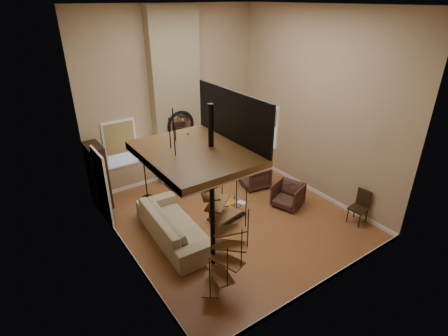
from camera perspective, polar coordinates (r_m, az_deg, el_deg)
ground at (r=10.08m, az=1.30°, el=-8.01°), size 6.00×6.50×0.01m
back_wall at (r=11.50m, az=-8.25°, el=11.27°), size 6.00×0.02×5.50m
front_wall at (r=6.70m, az=18.04°, el=-0.99°), size 6.00×0.02×5.50m
left_wall at (r=7.58m, az=-17.21°, el=2.36°), size 0.02×6.50×5.50m
right_wall at (r=10.80m, az=14.68°, el=9.70°), size 0.02×6.50×5.50m
ceiling at (r=8.34m, az=1.72°, el=25.03°), size 6.00×6.50×0.01m
baseboard_back at (r=12.45m, az=-7.44°, el=-0.78°), size 6.00×0.02×0.12m
baseboard_front at (r=8.24m, az=15.29°, el=-17.86°), size 6.00×0.02×0.12m
baseboard_left at (r=8.97m, az=-14.84°, el=-13.52°), size 0.02×6.50×0.12m
baseboard_right at (r=11.80m, az=13.18°, el=-2.90°), size 0.02×6.50×0.12m
chimney_breast at (r=11.34m, az=-7.80°, el=11.08°), size 1.60×0.38×5.50m
hearth at (r=11.94m, az=-5.93°, el=-2.15°), size 1.50×0.60×0.04m
firebox at (r=11.93m, az=-6.73°, el=0.63°), size 0.95×0.02×0.72m
mantel at (r=11.62m, az=-6.69°, el=3.16°), size 1.70×0.18×0.06m
mirror_frame at (r=11.39m, az=-7.04°, el=6.96°), size 0.94×0.10×0.94m
mirror_disc at (r=11.39m, az=-7.07°, el=6.98°), size 0.80×0.01×0.80m
vase_left at (r=11.37m, az=-9.26°, el=3.31°), size 0.24×0.24×0.25m
vase_right at (r=11.87m, az=-4.27°, el=4.48°), size 0.20×0.20×0.21m
window_back at (r=11.16m, az=-16.52°, el=3.85°), size 1.02×0.06×1.52m
window_right at (r=12.45m, az=7.15°, el=7.07°), size 0.06×1.02×1.52m
entry_door at (r=9.90m, az=-19.06°, el=-3.17°), size 0.10×1.05×2.16m
loft at (r=6.21m, az=-4.01°, el=3.08°), size 1.70×2.20×1.09m
spiral_stair at (r=7.03m, az=-1.83°, el=-7.37°), size 1.47×1.47×4.06m
hutch at (r=10.83m, az=-19.82°, el=-1.27°), size 0.41×0.88×1.97m
sofa at (r=9.19m, az=-8.07°, el=-9.09°), size 1.23×2.87×0.82m
armchair_near at (r=11.54m, az=5.34°, el=-1.31°), size 0.98×0.96×0.76m
armchair_far at (r=10.65m, az=10.54°, el=-4.19°), size 1.03×1.01×0.74m
coffee_table at (r=9.87m, az=0.67°, el=-6.83°), size 1.22×0.78×0.44m
bowl at (r=9.79m, az=0.51°, el=-5.65°), size 0.43×0.43×0.11m
book at (r=9.85m, az=2.85°, el=-5.71°), size 0.28×0.30×0.02m
floor_lamp at (r=10.59m, az=-13.05°, el=1.82°), size 0.39×0.39×1.70m
accent_lamp at (r=12.87m, az=-0.72°, el=1.33°), size 0.14×0.14×0.49m
side_chair at (r=10.33m, az=21.35°, el=-5.64°), size 0.48×0.47×0.95m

